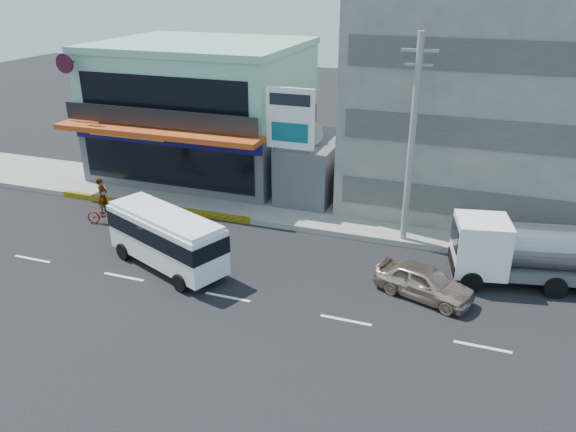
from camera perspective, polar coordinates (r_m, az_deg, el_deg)
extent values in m
plane|color=black|center=(23.41, -6.16, -8.20)|extent=(120.00, 120.00, 0.00)
cube|color=gray|center=(30.15, 10.32, -0.57)|extent=(70.00, 5.00, 0.30)
cube|color=#4E4D53|center=(37.50, -8.26, 7.38)|extent=(12.00, 10.00, 4.00)
cube|color=#8ECAA6|center=(36.61, -8.63, 13.41)|extent=(12.00, 10.00, 4.00)
cube|color=#B94215|center=(32.11, -13.25, 8.26)|extent=(12.40, 1.80, 0.30)
cube|color=#0F0B53|center=(32.86, -12.47, 7.68)|extent=(12.00, 0.12, 0.80)
cube|color=black|center=(33.31, -12.22, 5.21)|extent=(11.00, 0.06, 2.60)
cube|color=gray|center=(33.26, 21.63, 12.82)|extent=(16.00, 12.00, 14.00)
cube|color=#4E4D53|center=(32.87, 2.67, 4.84)|extent=(3.00, 6.00, 3.50)
cylinder|color=slate|center=(31.41, 2.19, 7.45)|extent=(1.50, 1.50, 0.15)
cylinder|color=gray|center=(30.35, -1.56, 6.24)|extent=(0.16, 0.16, 6.50)
cylinder|color=gray|center=(29.72, 2.06, 5.85)|extent=(0.16, 0.16, 6.50)
cube|color=white|center=(29.47, 0.23, 9.85)|extent=(2.60, 0.18, 3.20)
cylinder|color=#999993|center=(26.42, 12.43, 7.02)|extent=(0.30, 0.30, 10.00)
cube|color=#999993|center=(25.59, 13.27, 16.06)|extent=(1.60, 0.12, 0.12)
cube|color=#999993|center=(25.66, 13.14, 14.74)|extent=(1.20, 0.10, 0.10)
cube|color=white|center=(25.49, -12.26, -2.23)|extent=(6.48, 4.20, 2.04)
cube|color=black|center=(25.32, -12.33, -1.41)|extent=(6.53, 4.26, 0.75)
cube|color=white|center=(25.04, -12.47, 0.06)|extent=(6.24, 3.97, 0.18)
cylinder|color=black|center=(27.10, -16.40, -3.47)|extent=(0.83, 0.54, 0.80)
cylinder|color=black|center=(28.01, -13.05, -2.18)|extent=(0.83, 0.54, 0.80)
cylinder|color=black|center=(23.91, -10.90, -6.68)|extent=(0.83, 0.54, 0.80)
cylinder|color=black|center=(24.94, -7.35, -5.08)|extent=(0.83, 0.54, 0.80)
imported|color=beige|center=(23.63, 13.65, -6.51)|extent=(4.38, 2.86, 1.39)
cube|color=white|center=(25.09, 18.95, -2.83)|extent=(2.53, 2.53, 2.33)
cube|color=#595956|center=(26.11, 24.12, -4.94)|extent=(7.43, 3.33, 0.45)
cylinder|color=gray|center=(25.93, 26.41, -2.90)|extent=(5.30, 2.82, 1.89)
cylinder|color=black|center=(24.67, 18.14, -6.37)|extent=(0.93, 0.44, 0.90)
cylinder|color=black|center=(26.46, 17.50, -4.17)|extent=(0.93, 0.44, 0.90)
cylinder|color=black|center=(25.50, 25.54, -6.60)|extent=(0.93, 0.44, 0.90)
cylinder|color=black|center=(27.24, 24.41, -4.46)|extent=(0.93, 0.44, 0.90)
imported|color=#62160E|center=(31.15, -18.08, 0.15)|extent=(2.08, 1.16, 1.03)
imported|color=#66594C|center=(30.76, -18.32, 1.96)|extent=(0.61, 0.78, 1.89)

